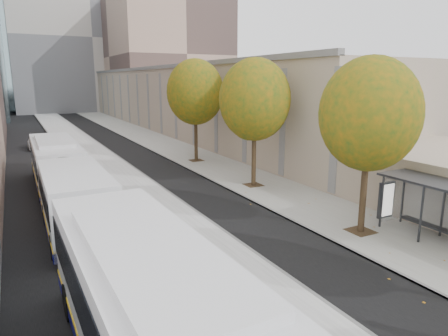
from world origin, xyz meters
TOP-DOWN VIEW (x-y plane):
  - bus_platform at (-3.88, 35.00)m, footprint 4.25×150.00m
  - sidewalk at (4.12, 35.00)m, footprint 4.75×150.00m
  - building_tan at (15.50, 64.00)m, footprint 18.00×92.00m
  - building_far_block at (6.00, 96.00)m, footprint 30.00×18.00m
  - bus_shelter at (5.69, 10.96)m, footprint 1.90×4.40m
  - tree_c at (3.60, 13.00)m, footprint 4.20×4.20m
  - tree_d at (3.60, 22.00)m, footprint 4.40×4.40m
  - tree_e at (3.60, 31.00)m, footprint 4.60×4.60m
  - bus_far at (-7.51, 23.86)m, footprint 2.68×17.33m
  - distant_car at (-7.85, 44.09)m, footprint 1.50×3.67m

SIDE VIEW (x-z plane):
  - sidewalk at x=4.12m, z-range 0.00..0.08m
  - bus_platform at x=-3.88m, z-range 0.00..0.15m
  - distant_car at x=-7.85m, z-range 0.00..1.25m
  - bus_far at x=-7.51m, z-range 0.13..3.02m
  - bus_shelter at x=5.69m, z-range 0.92..3.45m
  - building_tan at x=15.50m, z-range 0.00..8.00m
  - tree_c at x=3.60m, z-range 1.61..8.89m
  - tree_d at x=3.60m, z-range 1.67..9.27m
  - tree_e at x=3.60m, z-range 1.73..9.64m
  - building_far_block at x=6.00m, z-range 0.00..30.00m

